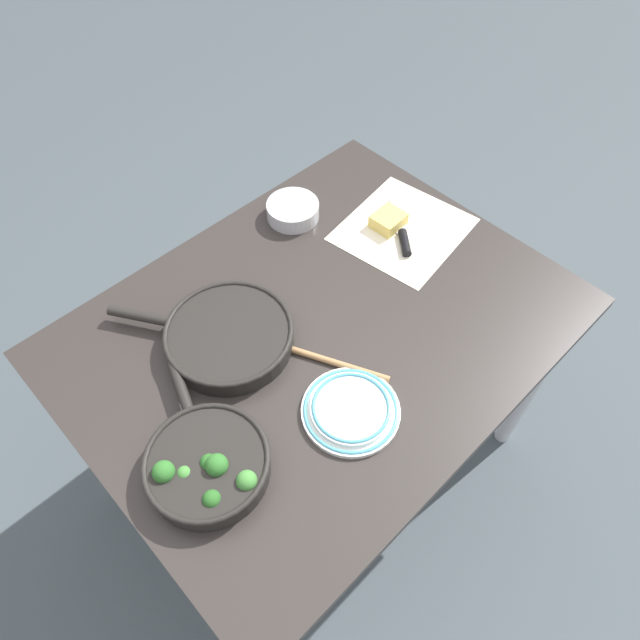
% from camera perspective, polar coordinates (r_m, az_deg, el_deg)
% --- Properties ---
extents(ground_plane, '(14.00, 14.00, 0.00)m').
position_cam_1_polar(ground_plane, '(2.04, 0.00, -13.58)').
color(ground_plane, '#424C51').
extents(dining_table_red, '(1.16, 0.90, 0.78)m').
position_cam_1_polar(dining_table_red, '(1.43, 0.00, -2.63)').
color(dining_table_red, '#2D2826').
rests_on(dining_table_red, ground_plane).
extents(skillet_broccoli, '(0.25, 0.37, 0.07)m').
position_cam_1_polar(skillet_broccoli, '(1.17, -11.24, -13.96)').
color(skillet_broccoli, black).
rests_on(skillet_broccoli, dining_table_red).
extents(skillet_eggs, '(0.32, 0.41, 0.05)m').
position_cam_1_polar(skillet_eggs, '(1.33, -9.17, -1.54)').
color(skillet_eggs, black).
rests_on(skillet_eggs, dining_table_red).
extents(wooden_spoon, '(0.18, 0.34, 0.02)m').
position_cam_1_polar(wooden_spoon, '(1.31, -2.47, -3.04)').
color(wooden_spoon, '#A87A4C').
rests_on(wooden_spoon, dining_table_red).
extents(parchment_sheet, '(0.37, 0.34, 0.00)m').
position_cam_1_polar(parchment_sheet, '(1.59, 8.33, 8.98)').
color(parchment_sheet, silver).
rests_on(parchment_sheet, dining_table_red).
extents(grater_knife, '(0.16, 0.19, 0.02)m').
position_cam_1_polar(grater_knife, '(1.56, 8.25, 8.51)').
color(grater_knife, silver).
rests_on(grater_knife, dining_table_red).
extents(cheese_block, '(0.09, 0.08, 0.04)m').
position_cam_1_polar(cheese_block, '(1.58, 6.84, 9.85)').
color(cheese_block, '#E0C15B').
rests_on(cheese_block, dining_table_red).
extents(dinner_plate_stack, '(0.21, 0.21, 0.03)m').
position_cam_1_polar(dinner_plate_stack, '(1.23, 3.10, -8.93)').
color(dinner_plate_stack, white).
rests_on(dinner_plate_stack, dining_table_red).
extents(prep_bowl_steel, '(0.14, 0.14, 0.05)m').
position_cam_1_polar(prep_bowl_steel, '(1.60, -2.73, 10.88)').
color(prep_bowl_steel, '#B7B7BC').
rests_on(prep_bowl_steel, dining_table_red).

